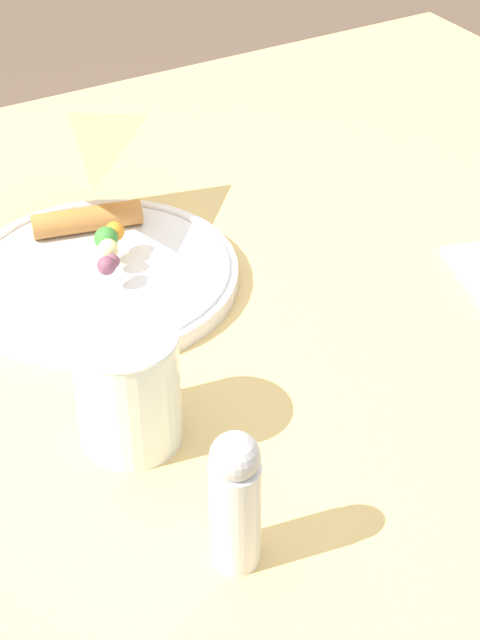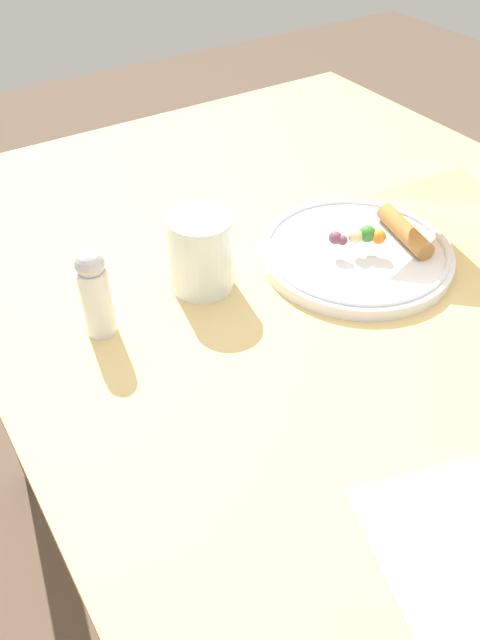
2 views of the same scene
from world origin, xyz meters
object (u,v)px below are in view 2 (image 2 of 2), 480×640
at_px(salt_shaker, 95,293).
at_px(milk_glass, 201,255).
at_px(napkin_folded, 475,579).
at_px(dining_table, 363,358).
at_px(plate_pizza, 358,250).

bearing_deg(salt_shaker, milk_glass, -85.19).
xyz_separation_m(milk_glass, napkin_folded, (-0.44, 0.01, -0.04)).
bearing_deg(napkin_folded, dining_table, -28.96).
xyz_separation_m(plate_pizza, napkin_folded, (-0.38, 0.20, -0.01)).
xyz_separation_m(napkin_folded, salt_shaker, (0.43, 0.13, 0.05)).
distance_m(plate_pizza, napkin_folded, 0.43).
height_order(plate_pizza, salt_shaker, salt_shaker).
height_order(dining_table, plate_pizza, plate_pizza).
bearing_deg(napkin_folded, plate_pizza, -28.38).
relative_size(milk_glass, salt_shaker, 0.88).
bearing_deg(milk_glass, salt_shaker, 94.81).
relative_size(napkin_folded, salt_shaker, 2.11).
xyz_separation_m(dining_table, napkin_folded, (-0.31, 0.17, 0.10)).
height_order(milk_glass, salt_shaker, salt_shaker).
distance_m(milk_glass, salt_shaker, 0.14).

